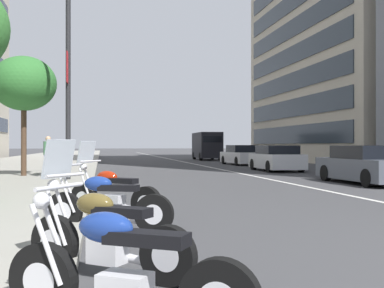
{
  "coord_description": "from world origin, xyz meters",
  "views": [
    {
      "loc": [
        -3.81,
        6.75,
        1.4
      ],
      "look_at": [
        16.96,
        2.82,
        1.45
      ],
      "focal_mm": 44.99,
      "sensor_mm": 36.0,
      "label": 1
    }
  ],
  "objects_px": {
    "car_lead_in_lane": "(366,166)",
    "car_following_behind": "(242,156)",
    "pedestrian_on_plaza": "(48,155)",
    "motorcycle_mid_row": "(107,206)",
    "car_approaching_light": "(276,159)",
    "street_tree_mid_sidewalk": "(24,84)",
    "motorcycle_under_tarp": "(123,275)",
    "street_lamp_with_banners": "(78,45)",
    "motorcycle_nearest_camera": "(105,236)",
    "delivery_van_ahead": "(207,145)",
    "motorcycle_second_in_row": "(112,195)"
  },
  "relations": [
    {
      "from": "car_lead_in_lane",
      "to": "delivery_van_ahead",
      "type": "height_order",
      "value": "delivery_van_ahead"
    },
    {
      "from": "motorcycle_nearest_camera",
      "to": "car_following_behind",
      "type": "xyz_separation_m",
      "value": [
        27.7,
        -9.79,
        0.22
      ]
    },
    {
      "from": "motorcycle_second_in_row",
      "to": "car_lead_in_lane",
      "type": "bearing_deg",
      "value": -104.68
    },
    {
      "from": "motorcycle_nearest_camera",
      "to": "street_tree_mid_sidewalk",
      "type": "bearing_deg",
      "value": -41.13
    },
    {
      "from": "motorcycle_second_in_row",
      "to": "street_lamp_with_banners",
      "type": "bearing_deg",
      "value": -43.44
    },
    {
      "from": "street_lamp_with_banners",
      "to": "pedestrian_on_plaza",
      "type": "bearing_deg",
      "value": 23.99
    },
    {
      "from": "car_lead_in_lane",
      "to": "street_lamp_with_banners",
      "type": "distance_m",
      "value": 11.36
    },
    {
      "from": "pedestrian_on_plaza",
      "to": "delivery_van_ahead",
      "type": "bearing_deg",
      "value": -101.65
    },
    {
      "from": "motorcycle_nearest_camera",
      "to": "car_following_behind",
      "type": "relative_size",
      "value": 0.36
    },
    {
      "from": "car_approaching_light",
      "to": "street_tree_mid_sidewalk",
      "type": "bearing_deg",
      "value": 109.17
    },
    {
      "from": "street_tree_mid_sidewalk",
      "to": "pedestrian_on_plaza",
      "type": "bearing_deg",
      "value": -51.89
    },
    {
      "from": "car_following_behind",
      "to": "street_lamp_with_banners",
      "type": "xyz_separation_m",
      "value": [
        -14.79,
        10.65,
        4.43
      ]
    },
    {
      "from": "car_lead_in_lane",
      "to": "pedestrian_on_plaza",
      "type": "xyz_separation_m",
      "value": [
        5.31,
        11.64,
        0.31
      ]
    },
    {
      "from": "motorcycle_second_in_row",
      "to": "motorcycle_nearest_camera",
      "type": "bearing_deg",
      "value": 127.36
    },
    {
      "from": "car_following_behind",
      "to": "motorcycle_nearest_camera",
      "type": "bearing_deg",
      "value": 158.12
    },
    {
      "from": "car_following_behind",
      "to": "street_tree_mid_sidewalk",
      "type": "bearing_deg",
      "value": 131.24
    },
    {
      "from": "motorcycle_second_in_row",
      "to": "car_approaching_light",
      "type": "xyz_separation_m",
      "value": [
        15.27,
        -9.09,
        0.22
      ]
    },
    {
      "from": "car_approaching_light",
      "to": "street_lamp_with_banners",
      "type": "xyz_separation_m",
      "value": [
        -6.53,
        10.12,
        4.41
      ]
    },
    {
      "from": "motorcycle_mid_row",
      "to": "car_lead_in_lane",
      "type": "xyz_separation_m",
      "value": [
        8.1,
        -9.33,
        0.24
      ]
    },
    {
      "from": "car_lead_in_lane",
      "to": "car_following_behind",
      "type": "relative_size",
      "value": 0.96
    },
    {
      "from": "motorcycle_mid_row",
      "to": "car_approaching_light",
      "type": "relative_size",
      "value": 0.49
    },
    {
      "from": "motorcycle_mid_row",
      "to": "car_following_behind",
      "type": "distance_m",
      "value": 26.89
    },
    {
      "from": "street_tree_mid_sidewalk",
      "to": "pedestrian_on_plaza",
      "type": "xyz_separation_m",
      "value": [
        0.69,
        -0.89,
        -2.92
      ]
    },
    {
      "from": "motorcycle_under_tarp",
      "to": "motorcycle_nearest_camera",
      "type": "relative_size",
      "value": 1.08
    },
    {
      "from": "car_approaching_light",
      "to": "motorcycle_mid_row",
      "type": "bearing_deg",
      "value": 152.21
    },
    {
      "from": "car_lead_in_lane",
      "to": "pedestrian_on_plaza",
      "type": "relative_size",
      "value": 2.78
    },
    {
      "from": "motorcycle_under_tarp",
      "to": "car_lead_in_lane",
      "type": "distance_m",
      "value": 15.36
    },
    {
      "from": "motorcycle_nearest_camera",
      "to": "car_lead_in_lane",
      "type": "relative_size",
      "value": 0.38
    },
    {
      "from": "motorcycle_nearest_camera",
      "to": "motorcycle_mid_row",
      "type": "distance_m",
      "value": 2.64
    },
    {
      "from": "car_lead_in_lane",
      "to": "delivery_van_ahead",
      "type": "distance_m",
      "value": 28.58
    },
    {
      "from": "car_following_behind",
      "to": "delivery_van_ahead",
      "type": "relative_size",
      "value": 0.83
    },
    {
      "from": "street_tree_mid_sidewalk",
      "to": "delivery_van_ahead",
      "type": "bearing_deg",
      "value": -28.42
    },
    {
      "from": "street_lamp_with_banners",
      "to": "pedestrian_on_plaza",
      "type": "relative_size",
      "value": 5.09
    },
    {
      "from": "car_lead_in_lane",
      "to": "street_lamp_with_banners",
      "type": "bearing_deg",
      "value": 77.84
    },
    {
      "from": "motorcycle_second_in_row",
      "to": "pedestrian_on_plaza",
      "type": "xyz_separation_m",
      "value": [
        11.88,
        2.43,
        0.53
      ]
    },
    {
      "from": "motorcycle_under_tarp",
      "to": "street_tree_mid_sidewalk",
      "type": "relative_size",
      "value": 0.38
    },
    {
      "from": "motorcycle_mid_row",
      "to": "street_lamp_with_banners",
      "type": "xyz_separation_m",
      "value": [
        10.27,
        0.91,
        4.66
      ]
    },
    {
      "from": "motorcycle_mid_row",
      "to": "delivery_van_ahead",
      "type": "height_order",
      "value": "delivery_van_ahead"
    },
    {
      "from": "motorcycle_under_tarp",
      "to": "pedestrian_on_plaza",
      "type": "xyz_separation_m",
      "value": [
        17.56,
        2.38,
        0.56
      ]
    },
    {
      "from": "motorcycle_under_tarp",
      "to": "car_lead_in_lane",
      "type": "height_order",
      "value": "car_lead_in_lane"
    },
    {
      "from": "pedestrian_on_plaza",
      "to": "motorcycle_mid_row",
      "type": "bearing_deg",
      "value": 115.54
    },
    {
      "from": "motorcycle_mid_row",
      "to": "car_lead_in_lane",
      "type": "height_order",
      "value": "car_lead_in_lane"
    },
    {
      "from": "motorcycle_under_tarp",
      "to": "car_approaching_light",
      "type": "height_order",
      "value": "car_approaching_light"
    },
    {
      "from": "motorcycle_second_in_row",
      "to": "pedestrian_on_plaza",
      "type": "relative_size",
      "value": 1.05
    },
    {
      "from": "car_lead_in_lane",
      "to": "street_lamp_with_banners",
      "type": "relative_size",
      "value": 0.55
    },
    {
      "from": "car_lead_in_lane",
      "to": "car_following_behind",
      "type": "height_order",
      "value": "car_following_behind"
    },
    {
      "from": "motorcycle_under_tarp",
      "to": "car_following_behind",
      "type": "height_order",
      "value": "car_following_behind"
    },
    {
      "from": "motorcycle_mid_row",
      "to": "delivery_van_ahead",
      "type": "xyz_separation_m",
      "value": [
        36.67,
        -9.77,
        0.97
      ]
    },
    {
      "from": "motorcycle_second_in_row",
      "to": "car_following_behind",
      "type": "height_order",
      "value": "motorcycle_second_in_row"
    },
    {
      "from": "delivery_van_ahead",
      "to": "motorcycle_mid_row",
      "type": "bearing_deg",
      "value": 167.13
    }
  ]
}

